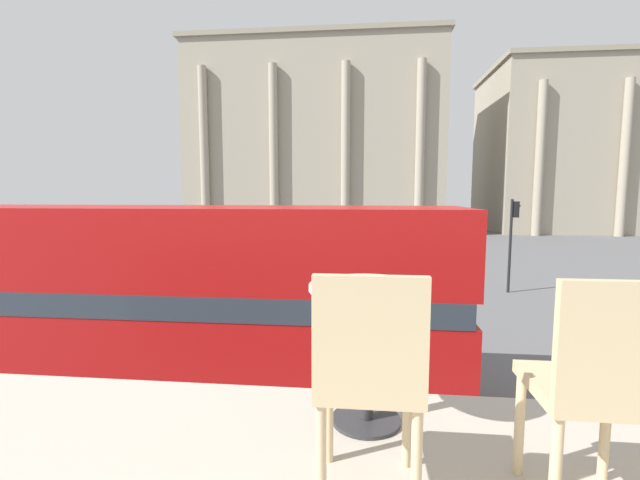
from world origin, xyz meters
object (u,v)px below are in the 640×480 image
(traffic_light_mid, at_px, (512,232))
(pedestrian_red, at_px, (373,275))
(plaza_building_right, at_px, (623,150))
(cafe_dining_table, at_px, (367,322))
(double_decker_bus, at_px, (191,295))
(cafe_chair_0, at_px, (369,373))
(cafe_chair_1, at_px, (598,384))
(pedestrian_black, at_px, (273,257))
(plaza_building_left, at_px, (316,141))
(traffic_light_near, at_px, (253,254))

(traffic_light_mid, height_order, pedestrian_red, traffic_light_mid)
(plaza_building_right, xyz_separation_m, pedestrian_red, (-29.92, -37.28, -8.57))
(cafe_dining_table, distance_m, pedestrian_red, 15.62)
(double_decker_bus, distance_m, cafe_dining_table, 7.29)
(cafe_chair_0, distance_m, cafe_chair_1, 0.81)
(plaza_building_right, distance_m, pedestrian_black, 48.65)
(double_decker_bus, relative_size, cafe_chair_0, 12.08)
(pedestrian_red, xyz_separation_m, pedestrian_black, (-5.25, 4.78, -0.04))
(traffic_light_mid, bearing_deg, plaza_building_left, 111.37)
(cafe_chair_0, relative_size, traffic_light_near, 0.25)
(plaza_building_right, relative_size, pedestrian_black, 18.43)
(traffic_light_near, xyz_separation_m, pedestrian_red, (4.04, 3.77, -1.33))
(plaza_building_right, bearing_deg, traffic_light_mid, -123.99)
(plaza_building_left, relative_size, traffic_light_near, 7.93)
(traffic_light_near, bearing_deg, cafe_chair_0, -73.10)
(traffic_light_mid, bearing_deg, pedestrian_black, 165.92)
(cafe_dining_table, xyz_separation_m, cafe_chair_0, (0.00, -0.59, -0.02))
(double_decker_bus, height_order, pedestrian_red, double_decker_bus)
(cafe_dining_table, xyz_separation_m, traffic_light_mid, (6.43, 17.32, -1.02))
(traffic_light_near, height_order, pedestrian_black, traffic_light_near)
(cafe_dining_table, distance_m, traffic_light_near, 12.26)
(plaza_building_left, bearing_deg, cafe_chair_0, -83.28)
(double_decker_bus, relative_size, plaza_building_left, 0.39)
(plaza_building_left, relative_size, pedestrian_black, 16.67)
(pedestrian_red, bearing_deg, double_decker_bus, -27.75)
(cafe_dining_table, bearing_deg, double_decker_bus, 119.99)
(cafe_chair_0, xyz_separation_m, traffic_light_mid, (6.43, 17.90, -1.00))
(double_decker_bus, bearing_deg, pedestrian_red, 65.18)
(plaza_building_left, bearing_deg, double_decker_bus, -87.02)
(plaza_building_left, bearing_deg, traffic_light_mid, -68.63)
(plaza_building_right, relative_size, traffic_light_mid, 7.61)
(cafe_chair_1, relative_size, traffic_light_near, 0.25)
(pedestrian_black, bearing_deg, traffic_light_mid, -168.15)
(cafe_dining_table, height_order, plaza_building_right, plaza_building_right)
(cafe_chair_1, height_order, pedestrian_black, cafe_chair_1)
(traffic_light_mid, distance_m, pedestrian_black, 11.82)
(cafe_chair_1, distance_m, traffic_light_mid, 18.80)
(traffic_light_mid, relative_size, pedestrian_red, 2.34)
(cafe_chair_0, bearing_deg, cafe_chair_1, 5.09)
(double_decker_bus, height_order, traffic_light_near, double_decker_bus)
(plaza_building_left, height_order, traffic_light_mid, plaza_building_left)
(cafe_chair_0, distance_m, pedestrian_black, 21.49)
(double_decker_bus, height_order, pedestrian_black, double_decker_bus)
(cafe_dining_table, bearing_deg, pedestrian_black, 103.69)
(cafe_chair_1, height_order, plaza_building_right, plaza_building_right)
(cafe_chair_0, height_order, cafe_chair_1, same)
(cafe_dining_table, relative_size, traffic_light_mid, 0.18)
(plaza_building_left, xyz_separation_m, traffic_light_near, (2.08, -36.91, -8.19))
(double_decker_bus, height_order, cafe_chair_1, double_decker_bus)
(plaza_building_right, bearing_deg, pedestrian_red, -128.75)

